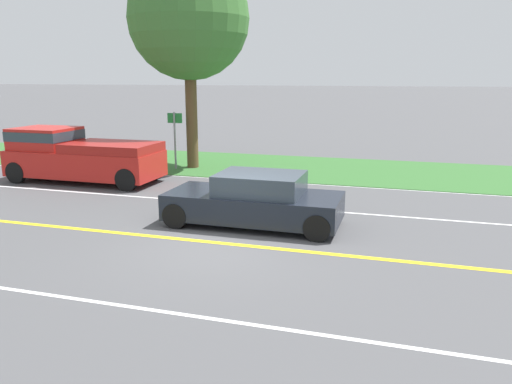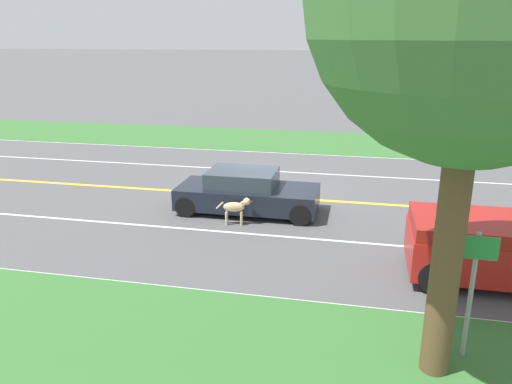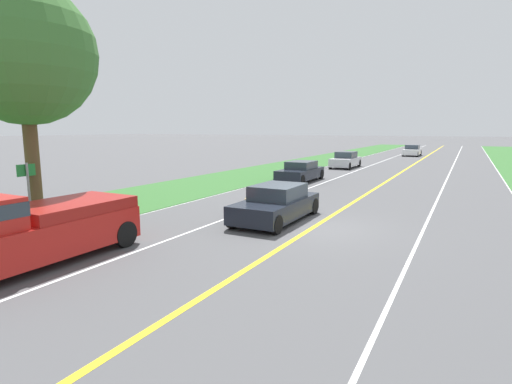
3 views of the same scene
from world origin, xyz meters
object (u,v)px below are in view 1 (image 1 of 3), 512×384
Objects in this scene: pickup_truck at (78,155)px; street_sign at (175,133)px; ego_car at (255,201)px; dog at (269,194)px; roadside_tree_right_near at (189,19)px.

street_sign reaches higher than pickup_truck.
dog is (1.19, -0.03, -0.09)m from ego_car.
street_sign reaches higher than dog.
street_sign is at bearing -35.46° from pickup_truck.
dog is at bearing -1.50° from ego_car.
pickup_truck is 0.66× the size of roadside_tree_right_near.
ego_car is at bearing -145.62° from roadside_tree_right_near.
pickup_truck is at bearing 66.12° from ego_car.
ego_car is at bearing 169.04° from dog.
roadside_tree_right_near is at bearing 30.09° from dog.
ego_car is 8.49m from pickup_truck.
roadside_tree_right_near reaches higher than pickup_truck.
pickup_truck is (3.44, 7.76, 0.33)m from ego_car.
dog is at bearing -106.07° from pickup_truck.
dog is 9.45m from roadside_tree_right_near.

